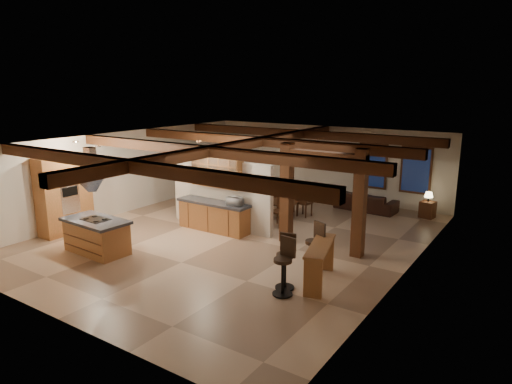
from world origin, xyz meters
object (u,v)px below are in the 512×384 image
kitchen_island (97,236)px  dining_table (274,209)px  sofa (366,201)px  bar_counter (320,257)px

kitchen_island → dining_table: bearing=68.5°
kitchen_island → sofa: (4.56, 8.25, -0.15)m
kitchen_island → sofa: size_ratio=0.88×
bar_counter → sofa: bearing=101.7°
sofa → bar_counter: 6.82m
dining_table → bar_counter: bearing=-59.3°
dining_table → sofa: sofa is taller
bar_counter → kitchen_island: bearing=-165.1°
dining_table → sofa: bearing=36.4°
bar_counter → dining_table: bearing=132.5°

